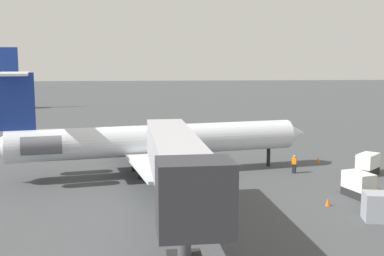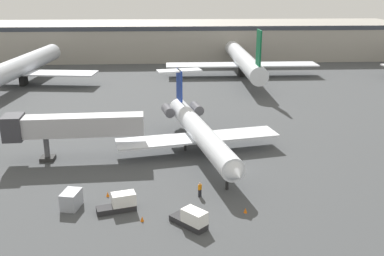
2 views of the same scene
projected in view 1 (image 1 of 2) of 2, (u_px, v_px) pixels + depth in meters
ground_plane at (207, 165)px, 48.41m from camera, size 400.00×400.00×0.10m
regional_jet at (148, 140)px, 43.76m from camera, size 22.73×30.25×9.36m
jet_bridge at (178, 166)px, 26.65m from camera, size 17.87×3.78×6.27m
ground_crew_marshaller at (294, 164)px, 44.49m from camera, size 0.44×0.48×1.69m
baggage_tug_lead at (361, 187)px, 36.47m from camera, size 4.23×2.44×1.90m
baggage_tug_trailing at (366, 166)px, 43.83m from camera, size 3.78×3.86×1.90m
cargo_container_uld at (383, 207)px, 31.29m from camera, size 2.08×2.67×1.84m
traffic_cone_near at (328, 202)px, 34.56m from camera, size 0.36×0.36×0.55m
traffic_cone_mid at (318, 160)px, 49.24m from camera, size 0.36×0.36×0.55m
traffic_cone_far at (376, 186)px, 39.03m from camera, size 0.36×0.36×0.55m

